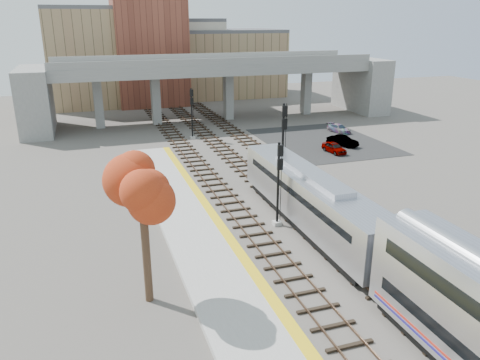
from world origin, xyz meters
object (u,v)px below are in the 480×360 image
object	(u,v)px
locomotive	(310,198)
signal_mast_near	(278,187)
car_b	(343,141)
signal_mast_mid	(283,144)
car_a	(334,148)
car_c	(339,128)
tree	(141,185)
signal_mast_far	(192,115)

from	to	relation	value
locomotive	signal_mast_near	distance (m)	2.45
signal_mast_near	car_b	bearing A→B (deg)	48.64
locomotive	car_b	distance (m)	24.22
signal_mast_mid	car_a	distance (m)	12.81
car_c	signal_mast_mid	bearing A→B (deg)	-147.70
signal_mast_near	car_a	bearing A→B (deg)	49.50
tree	car_b	size ratio (longest dim) A/B	2.37
locomotive	car_c	distance (m)	31.40
signal_mast_near	signal_mast_mid	size ratio (longest dim) A/B	0.85
signal_mast_mid	car_b	world-z (taller)	signal_mast_mid
signal_mast_mid	locomotive	bearing A→B (deg)	-101.70
signal_mast_mid	car_c	size ratio (longest dim) A/B	2.04
signal_mast_far	tree	bearing A→B (deg)	-106.82
car_c	tree	bearing A→B (deg)	-147.71
signal_mast_near	tree	world-z (taller)	tree
signal_mast_mid	signal_mast_far	xyz separation A→B (m)	(-4.10, 19.27, -0.72)
signal_mast_mid	car_c	world-z (taller)	signal_mast_mid
car_b	signal_mast_far	bearing A→B (deg)	118.96
locomotive	car_a	world-z (taller)	locomotive
car_b	signal_mast_mid	bearing A→B (deg)	-172.16
signal_mast_mid	car_c	distance (m)	22.76
signal_mast_near	car_c	bearing A→B (deg)	51.99
locomotive	signal_mast_mid	distance (m)	9.98
signal_mast_near	signal_mast_mid	bearing A→B (deg)	64.62
car_b	signal_mast_near	bearing A→B (deg)	-162.52
tree	car_b	xyz separation A→B (m)	(26.81, 25.35, -6.04)
tree	car_b	distance (m)	37.39
signal_mast_far	tree	world-z (taller)	tree
signal_mast_near	car_b	xyz separation A→B (m)	(16.32, 18.53, -2.37)
signal_mast_near	locomotive	bearing A→B (deg)	-25.77
signal_mast_near	car_a	world-z (taller)	signal_mast_near
signal_mast_near	signal_mast_mid	world-z (taller)	signal_mast_mid
car_a	tree	bearing A→B (deg)	-142.54
tree	signal_mast_far	bearing A→B (deg)	73.18
signal_mast_mid	car_b	size ratio (longest dim) A/B	1.96
car_a	car_c	world-z (taller)	car_a
signal_mast_far	tree	size ratio (longest dim) A/B	0.71
signal_mast_far	car_c	xyz separation A→B (m)	(19.56, -2.88, -2.50)
car_a	signal_mast_mid	bearing A→B (deg)	-148.05
signal_mast_mid	car_c	xyz separation A→B (m)	(15.46, 16.39, -3.23)
locomotive	signal_mast_mid	size ratio (longest dim) A/B	2.54
car_b	locomotive	bearing A→B (deg)	-157.18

